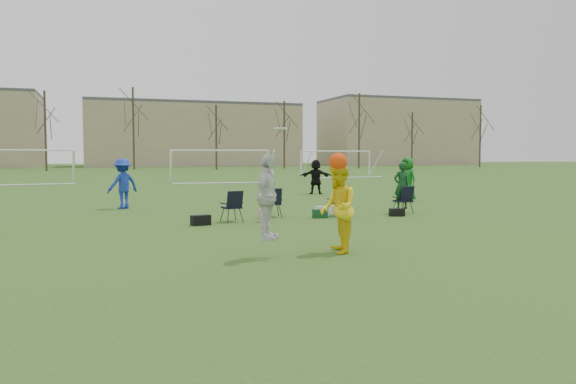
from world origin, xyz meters
name	(u,v)px	position (x,y,z in m)	size (l,w,h in m)	color
ground	(361,267)	(0.00, 0.00, 0.00)	(260.00, 260.00, 0.00)	#2E5219
fielder_blue	(123,184)	(-3.72, 13.12, 0.97)	(1.25, 0.72, 1.93)	#1633A9
fielder_green_far	(407,180)	(8.32, 12.47, 0.98)	(0.96, 0.63, 1.97)	#12671A
fielder_black	(316,177)	(6.32, 18.43, 0.91)	(1.69, 0.54, 1.82)	black
center_contest	(314,203)	(-0.37, 1.47, 1.07)	(2.50, 1.18, 2.61)	silver
sideline_setup	(331,200)	(2.84, 8.12, 0.55)	(8.02, 2.02, 1.81)	#103D1B
goal_left	(17,157)	(-10.00, 34.00, 1.92)	(7.39, 0.76, 2.46)	white
goal_mid	(220,157)	(4.00, 32.00, 1.92)	(7.40, 0.63, 2.46)	white
goal_right	(336,156)	(16.00, 38.00, 1.92)	(7.35, 1.14, 2.46)	white
tree_line	(136,133)	(0.24, 69.85, 5.09)	(110.28, 3.28, 11.40)	#382B21
building_row	(164,133)	(6.73, 96.00, 5.99)	(126.00, 16.00, 13.00)	tan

